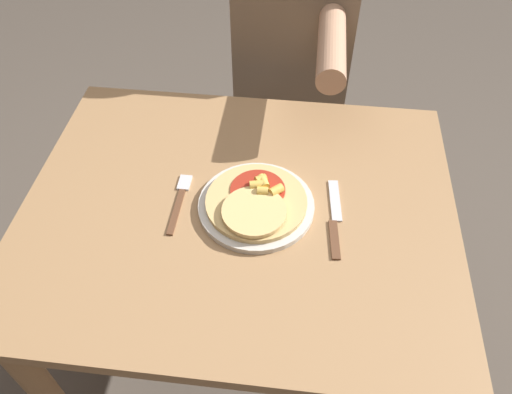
{
  "coord_description": "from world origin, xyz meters",
  "views": [
    {
      "loc": [
        0.12,
        -0.71,
        1.6
      ],
      "look_at": [
        0.04,
        -0.0,
        0.81
      ],
      "focal_mm": 35.0,
      "sensor_mm": 36.0,
      "label": 1
    }
  ],
  "objects_px": {
    "dining_table": "(240,243)",
    "plate": "(256,207)",
    "fork": "(180,199)",
    "person_diner": "(293,61)",
    "knife": "(335,219)",
    "pizza": "(256,203)"
  },
  "relations": [
    {
      "from": "dining_table",
      "to": "plate",
      "type": "distance_m",
      "value": 0.15
    },
    {
      "from": "pizza",
      "to": "knife",
      "type": "xyz_separation_m",
      "value": [
        0.17,
        -0.01,
        -0.02
      ]
    },
    {
      "from": "dining_table",
      "to": "pizza",
      "type": "xyz_separation_m",
      "value": [
        0.04,
        -0.01,
        0.16
      ]
    },
    {
      "from": "dining_table",
      "to": "plate",
      "type": "xyz_separation_m",
      "value": [
        0.04,
        -0.0,
        0.15
      ]
    },
    {
      "from": "fork",
      "to": "person_diner",
      "type": "relative_size",
      "value": 0.14
    },
    {
      "from": "plate",
      "to": "knife",
      "type": "xyz_separation_m",
      "value": [
        0.17,
        -0.01,
        -0.0
      ]
    },
    {
      "from": "pizza",
      "to": "person_diner",
      "type": "bearing_deg",
      "value": 86.54
    },
    {
      "from": "knife",
      "to": "pizza",
      "type": "bearing_deg",
      "value": 177.7
    },
    {
      "from": "knife",
      "to": "person_diner",
      "type": "distance_m",
      "value": 0.67
    },
    {
      "from": "dining_table",
      "to": "plate",
      "type": "bearing_deg",
      "value": -6.5
    },
    {
      "from": "dining_table",
      "to": "fork",
      "type": "relative_size",
      "value": 5.47
    },
    {
      "from": "plate",
      "to": "person_diner",
      "type": "xyz_separation_m",
      "value": [
        0.04,
        0.65,
        -0.04
      ]
    },
    {
      "from": "fork",
      "to": "plate",
      "type": "bearing_deg",
      "value": -2.35
    },
    {
      "from": "person_diner",
      "to": "fork",
      "type": "bearing_deg",
      "value": -108.35
    },
    {
      "from": "dining_table",
      "to": "person_diner",
      "type": "height_order",
      "value": "person_diner"
    },
    {
      "from": "dining_table",
      "to": "knife",
      "type": "height_order",
      "value": "knife"
    },
    {
      "from": "pizza",
      "to": "fork",
      "type": "xyz_separation_m",
      "value": [
        -0.17,
        0.01,
        -0.02
      ]
    },
    {
      "from": "pizza",
      "to": "fork",
      "type": "bearing_deg",
      "value": 176.47
    },
    {
      "from": "plate",
      "to": "person_diner",
      "type": "relative_size",
      "value": 0.2
    },
    {
      "from": "pizza",
      "to": "knife",
      "type": "height_order",
      "value": "pizza"
    },
    {
      "from": "dining_table",
      "to": "fork",
      "type": "xyz_separation_m",
      "value": [
        -0.13,
        0.0,
        0.14
      ]
    },
    {
      "from": "knife",
      "to": "person_diner",
      "type": "height_order",
      "value": "person_diner"
    }
  ]
}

